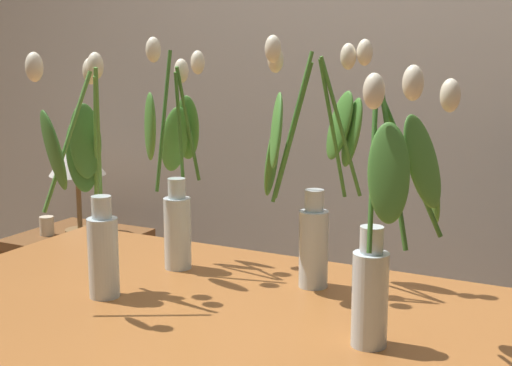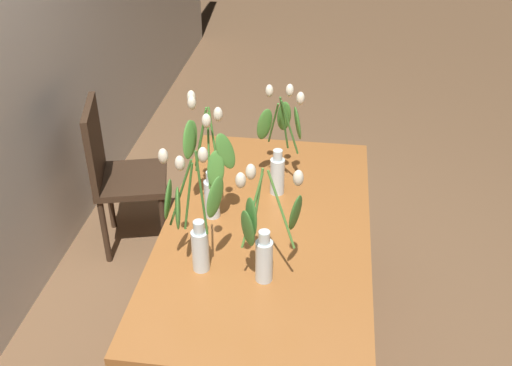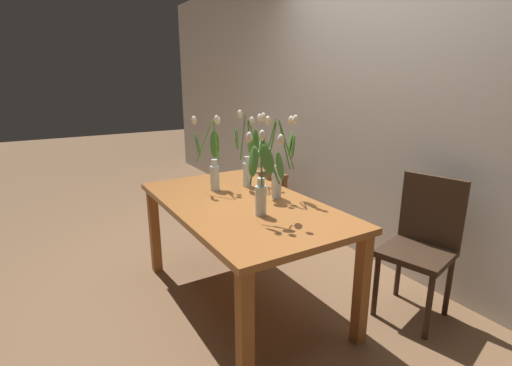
% 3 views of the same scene
% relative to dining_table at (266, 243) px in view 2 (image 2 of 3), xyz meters
% --- Properties ---
extents(ground_plane, '(18.00, 18.00, 0.00)m').
position_rel_dining_table_xyz_m(ground_plane, '(0.00, 0.00, -0.65)').
color(ground_plane, brown).
extents(dining_table, '(1.60, 0.90, 0.74)m').
position_rel_dining_table_xyz_m(dining_table, '(0.00, 0.00, 0.00)').
color(dining_table, '#A3602D').
rests_on(dining_table, ground).
extents(tulip_vase_0, '(0.22, 0.27, 0.58)m').
position_rel_dining_table_xyz_m(tulip_vase_0, '(0.04, 0.26, 0.33)').
color(tulip_vase_0, silver).
rests_on(tulip_vase_0, dining_table).
extents(tulip_vase_1, '(0.13, 0.25, 0.57)m').
position_rel_dining_table_xyz_m(tulip_vase_1, '(-0.32, 0.24, 0.31)').
color(tulip_vase_1, silver).
rests_on(tulip_vase_1, dining_table).
extents(tulip_vase_2, '(0.17, 0.24, 0.54)m').
position_rel_dining_table_xyz_m(tulip_vase_2, '(-0.36, -0.03, 0.30)').
color(tulip_vase_2, silver).
rests_on(tulip_vase_2, dining_table).
extents(tulip_vase_3, '(0.17, 0.24, 0.52)m').
position_rel_dining_table_xyz_m(tulip_vase_3, '(0.31, -0.02, 0.30)').
color(tulip_vase_3, silver).
rests_on(tulip_vase_3, dining_table).
extents(dining_chair, '(0.49, 0.49, 0.93)m').
position_rel_dining_table_xyz_m(dining_chair, '(0.71, 0.95, -0.12)').
color(dining_chair, '#382619').
rests_on(dining_chair, ground).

